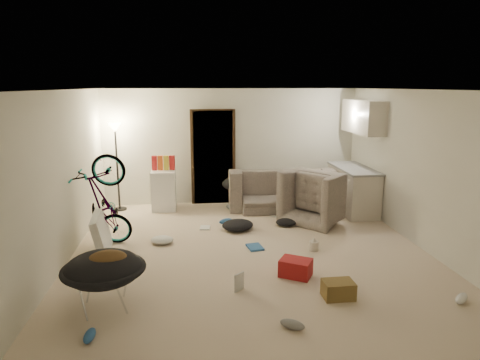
{
  "coord_description": "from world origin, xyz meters",
  "views": [
    {
      "loc": [
        -0.91,
        -6.25,
        2.56
      ],
      "look_at": [
        -0.09,
        0.6,
        1.03
      ],
      "focal_mm": 32.0,
      "sensor_mm": 36.0,
      "label": 1
    }
  ],
  "objects": [
    {
      "name": "floor",
      "position": [
        0.0,
        0.0,
        -0.01
      ],
      "size": [
        5.5,
        6.0,
        0.02
      ],
      "primitive_type": "cube",
      "color": "beige",
      "rests_on": "ground"
    },
    {
      "name": "ceiling",
      "position": [
        0.0,
        0.0,
        2.51
      ],
      "size": [
        5.5,
        6.0,
        0.02
      ],
      "primitive_type": "cube",
      "color": "white",
      "rests_on": "wall_back"
    },
    {
      "name": "wall_back",
      "position": [
        0.0,
        3.01,
        1.25
      ],
      "size": [
        5.5,
        0.02,
        2.5
      ],
      "primitive_type": "cube",
      "color": "silver",
      "rests_on": "floor"
    },
    {
      "name": "wall_front",
      "position": [
        0.0,
        -3.01,
        1.25
      ],
      "size": [
        5.5,
        0.02,
        2.5
      ],
      "primitive_type": "cube",
      "color": "silver",
      "rests_on": "floor"
    },
    {
      "name": "wall_left",
      "position": [
        -2.76,
        0.0,
        1.25
      ],
      "size": [
        0.02,
        6.0,
        2.5
      ],
      "primitive_type": "cube",
      "color": "silver",
      "rests_on": "floor"
    },
    {
      "name": "wall_right",
      "position": [
        2.76,
        0.0,
        1.25
      ],
      "size": [
        0.02,
        6.0,
        2.5
      ],
      "primitive_type": "cube",
      "color": "silver",
      "rests_on": "floor"
    },
    {
      "name": "doorway",
      "position": [
        -0.4,
        2.97,
        1.02
      ],
      "size": [
        0.85,
        0.1,
        2.04
      ],
      "primitive_type": "cube",
      "color": "black",
      "rests_on": "floor"
    },
    {
      "name": "door_trim",
      "position": [
        -0.4,
        2.94,
        1.02
      ],
      "size": [
        0.97,
        0.04,
        2.1
      ],
      "primitive_type": "cube",
      "color": "#342212",
      "rests_on": "floor"
    },
    {
      "name": "floor_lamp",
      "position": [
        -2.4,
        2.65,
        1.31
      ],
      "size": [
        0.28,
        0.28,
        1.81
      ],
      "color": "black",
      "rests_on": "floor"
    },
    {
      "name": "kitchen_counter",
      "position": [
        2.43,
        2.0,
        0.44
      ],
      "size": [
        0.6,
        1.5,
        0.88
      ],
      "primitive_type": "cube",
      "color": "beige",
      "rests_on": "floor"
    },
    {
      "name": "counter_top",
      "position": [
        2.43,
        2.0,
        0.9
      ],
      "size": [
        0.64,
        1.54,
        0.04
      ],
      "primitive_type": "cube",
      "color": "gray",
      "rests_on": "kitchen_counter"
    },
    {
      "name": "kitchen_uppers",
      "position": [
        2.56,
        2.0,
        1.95
      ],
      "size": [
        0.38,
        1.4,
        0.65
      ],
      "primitive_type": "cube",
      "color": "beige",
      "rests_on": "wall_right"
    },
    {
      "name": "sofa",
      "position": [
        0.99,
        2.45,
        0.32
      ],
      "size": [
        2.22,
        0.93,
        0.64
      ],
      "primitive_type": "imported",
      "rotation": [
        0.0,
        0.0,
        3.11
      ],
      "color": "#313831",
      "rests_on": "floor"
    },
    {
      "name": "armchair",
      "position": [
        1.62,
        1.52,
        0.36
      ],
      "size": [
        1.47,
        1.48,
        0.73
      ],
      "primitive_type": "imported",
      "rotation": [
        0.0,
        0.0,
        2.29
      ],
      "color": "#313831",
      "rests_on": "floor"
    },
    {
      "name": "bicycle",
      "position": [
        -2.3,
        0.57,
        0.41
      ],
      "size": [
        1.63,
        0.86,
        0.9
      ],
      "primitive_type": "imported",
      "rotation": [
        0.0,
        -0.17,
        1.45
      ],
      "color": "black",
      "rests_on": "floor"
    },
    {
      "name": "book_asset",
      "position": [
        -0.39,
        -1.32,
        0.01
      ],
      "size": [
        0.29,
        0.29,
        0.02
      ],
      "primitive_type": "imported",
      "rotation": [
        0.0,
        0.0,
        0.7
      ],
      "color": "maroon",
      "rests_on": "floor"
    },
    {
      "name": "mini_fridge",
      "position": [
        -1.46,
        2.55,
        0.42
      ],
      "size": [
        0.5,
        0.5,
        0.83
      ],
      "primitive_type": "cube",
      "rotation": [
        0.0,
        0.0,
        -0.02
      ],
      "color": "white",
      "rests_on": "floor"
    },
    {
      "name": "snack_box_0",
      "position": [
        -1.63,
        2.55,
        1.0
      ],
      "size": [
        0.11,
        0.09,
        0.3
      ],
      "primitive_type": "cube",
      "rotation": [
        0.0,
        0.0,
        -0.17
      ],
      "color": "maroon",
      "rests_on": "mini_fridge"
    },
    {
      "name": "snack_box_1",
      "position": [
        -1.51,
        2.55,
        1.0
      ],
      "size": [
        0.11,
        0.08,
        0.3
      ],
      "primitive_type": "cube",
      "rotation": [
        0.0,
        0.0,
        -0.12
      ],
      "color": "#D7541A",
      "rests_on": "mini_fridge"
    },
    {
      "name": "snack_box_2",
      "position": [
        -1.39,
        2.55,
        1.0
      ],
      "size": [
        0.11,
        0.08,
        0.3
      ],
      "primitive_type": "cube",
      "rotation": [
        0.0,
        0.0,
        -0.11
      ],
      "color": "gold",
      "rests_on": "mini_fridge"
    },
    {
      "name": "snack_box_3",
      "position": [
        -1.27,
        2.55,
        1.0
      ],
      "size": [
        0.12,
        0.1,
        0.3
      ],
      "primitive_type": "cube",
      "rotation": [
        0.0,
        0.0,
        -0.31
      ],
      "color": "maroon",
      "rests_on": "mini_fridge"
    },
    {
      "name": "saucer_chair",
      "position": [
        -1.93,
        -1.51,
        0.41
      ],
      "size": [
        0.96,
        0.96,
        0.68
      ],
      "color": "silver",
      "rests_on": "floor"
    },
    {
      "name": "hoodie",
      "position": [
        -1.88,
        -1.54,
        0.61
      ],
      "size": [
        0.57,
        0.51,
        0.22
      ],
      "primitive_type": "ellipsoid",
      "rotation": [
        0.0,
        0.0,
        0.26
      ],
      "color": "#4D341A",
      "rests_on": "saucer_chair"
    },
    {
      "name": "sofa_drape",
      "position": [
        0.04,
        2.45,
        0.54
      ],
      "size": [
        0.61,
        0.53,
        0.28
      ],
      "primitive_type": "ellipsoid",
      "rotation": [
        0.0,
        0.0,
        0.13
      ],
      "color": "black",
      "rests_on": "sofa"
    },
    {
      "name": "tv_box",
      "position": [
        -2.3,
        0.25,
        0.31
      ],
      "size": [
        0.33,
        0.97,
        0.64
      ],
      "primitive_type": "cube",
      "rotation": [
        0.0,
        -0.21,
        0.1
      ],
      "color": "silver",
      "rests_on": "floor"
    },
    {
      "name": "drink_case_a",
      "position": [
        0.86,
        -1.59,
        0.11
      ],
      "size": [
        0.38,
        0.27,
        0.21
      ],
      "primitive_type": "cube",
      "rotation": [
        0.0,
        0.0,
        0.01
      ],
      "color": "brown",
      "rests_on": "floor"
    },
    {
      "name": "drink_case_b",
      "position": [
        0.49,
        -0.93,
        0.12
      ],
      "size": [
        0.51,
        0.47,
        0.24
      ],
      "primitive_type": "cube",
      "rotation": [
        0.0,
        0.0,
        -0.54
      ],
      "color": "maroon",
      "rests_on": "floor"
    },
    {
      "name": "juicer",
      "position": [
        1.01,
        -0.05,
        0.09
      ],
      "size": [
        0.15,
        0.15,
        0.21
      ],
      "color": "beige",
      "rests_on": "floor"
    },
    {
      "name": "newspaper",
      "position": [
        0.96,
        1.74,
        0.0
      ],
      "size": [
        0.62,
        0.65,
        0.01
      ],
      "primitive_type": "cube",
      "rotation": [
        0.0,
        0.0,
        0.65
      ],
      "color": "silver",
      "rests_on": "floor"
    },
    {
      "name": "book_blue",
      "position": [
        0.1,
        0.16,
        0.02
      ],
      "size": [
        0.27,
        0.34,
        0.03
      ],
      "primitive_type": "cube",
      "rotation": [
        0.0,
        0.0,
        0.17
      ],
      "color": "#2A5A9A",
      "rests_on": "floor"
    },
    {
      "name": "book_white",
      "position": [
        -0.66,
        1.23,
        0.01
      ],
      "size": [
        0.21,
        0.25,
        0.02
      ],
      "primitive_type": "cube",
      "rotation": [
        0.0,
        0.0,
        -0.13
      ],
      "color": "silver",
      "rests_on": "floor"
    },
    {
      "name": "shoe_0",
      "position": [
        -0.26,
        1.44,
        0.05
      ],
      "size": [
        0.3,
        0.22,
        0.1
      ],
      "primitive_type": "ellipsoid",
      "rotation": [
        0.0,
        0.0,
        0.41
      ],
      "color": "#2A5A9A",
      "rests_on": "floor"
    },
    {
      "name": "shoe_1",
      "position": [
        -0.08,
        2.37,
        0.05
      ],
      "size": [
        0.24,
        0.29,
        0.1
      ],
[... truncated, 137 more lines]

